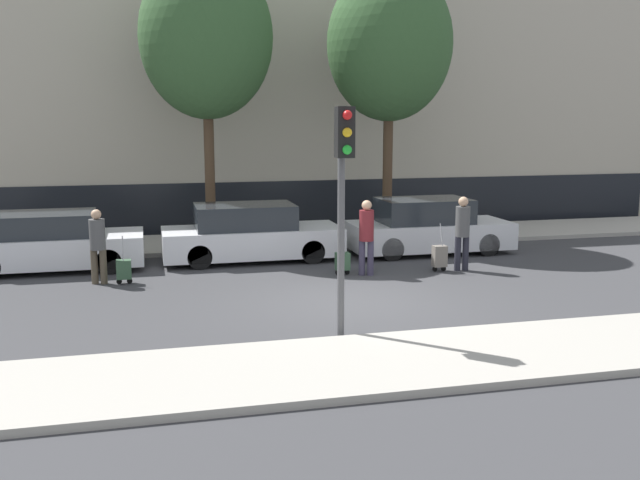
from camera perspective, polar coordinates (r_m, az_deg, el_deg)
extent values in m
plane|color=#38383A|center=(14.34, 2.51, -4.91)|extent=(80.00, 80.00, 0.00)
cube|color=#A39E93|center=(10.93, 8.12, -9.45)|extent=(28.00, 2.50, 0.12)
cube|color=#A39E93|center=(20.99, -2.87, 0.00)|extent=(28.00, 3.00, 0.12)
cube|color=#B7AD99|center=(24.24, -4.64, 12.60)|extent=(28.00, 2.80, 9.64)
cube|color=black|center=(23.00, -3.93, 2.72)|extent=(27.44, 0.06, 1.60)
cube|color=silver|center=(18.30, -20.58, -0.72)|extent=(4.24, 1.85, 0.70)
cube|color=#23282D|center=(18.22, -21.23, 1.19)|extent=(2.33, 1.63, 0.55)
cylinder|color=black|center=(17.40, -16.55, -1.66)|extent=(0.60, 0.18, 0.60)
cylinder|color=black|center=(19.04, -16.34, -0.68)|extent=(0.60, 0.18, 0.60)
cylinder|color=black|center=(19.35, -24.13, -0.99)|extent=(0.60, 0.18, 0.60)
cube|color=silver|center=(18.36, -5.44, -0.09)|extent=(4.53, 1.81, 0.70)
cube|color=#23282D|center=(18.23, -6.04, 1.90)|extent=(2.49, 1.59, 0.61)
cylinder|color=black|center=(17.87, -0.59, -0.95)|extent=(0.60, 0.18, 0.60)
cylinder|color=black|center=(19.43, -1.69, -0.08)|extent=(0.60, 0.18, 0.60)
cylinder|color=black|center=(17.45, -9.60, -1.36)|extent=(0.60, 0.18, 0.60)
cylinder|color=black|center=(19.04, -9.98, -0.43)|extent=(0.60, 0.18, 0.60)
cube|color=silver|center=(19.50, 8.72, 0.42)|extent=(4.34, 1.79, 0.70)
cube|color=#23282D|center=(19.34, 8.30, 2.36)|extent=(2.39, 1.58, 0.64)
cylinder|color=black|center=(19.38, 13.30, -0.37)|extent=(0.60, 0.18, 0.60)
cylinder|color=black|center=(20.80, 11.29, 0.40)|extent=(0.60, 0.18, 0.60)
cylinder|color=black|center=(18.32, 5.78, -0.74)|extent=(0.60, 0.18, 0.60)
cylinder|color=black|center=(19.81, 4.22, 0.10)|extent=(0.60, 0.18, 0.60)
cylinder|color=#4C4233|center=(16.41, -16.94, -2.06)|extent=(0.15, 0.15, 0.77)
cylinder|color=#4C4233|center=(16.47, -17.60, -2.05)|extent=(0.15, 0.15, 0.77)
cylinder|color=#4C4C4C|center=(16.31, -17.40, 0.43)|extent=(0.34, 0.34, 0.67)
sphere|color=tan|center=(16.25, -17.48, 1.97)|extent=(0.22, 0.22, 0.22)
cube|color=#335138|center=(16.29, -15.42, -2.28)|extent=(0.32, 0.24, 0.42)
cylinder|color=black|center=(16.35, -15.77, -3.22)|extent=(0.12, 0.03, 0.12)
cylinder|color=black|center=(16.34, -14.99, -3.18)|extent=(0.12, 0.03, 0.12)
cylinder|color=gray|center=(16.12, -15.51, -0.65)|extent=(0.02, 0.19, 0.53)
cylinder|color=#383347|center=(16.59, 3.37, -1.44)|extent=(0.15, 0.15, 0.82)
cylinder|color=#383347|center=(16.58, 4.06, -1.45)|extent=(0.15, 0.15, 0.82)
cylinder|color=maroon|center=(16.45, 3.74, 1.17)|extent=(0.34, 0.34, 0.71)
sphere|color=tan|center=(16.39, 3.76, 2.79)|extent=(0.23, 0.23, 0.23)
cube|color=#335138|center=(16.62, 1.81, -1.71)|extent=(0.32, 0.24, 0.40)
cylinder|color=black|center=(16.65, 1.44, -2.61)|extent=(0.12, 0.03, 0.12)
cylinder|color=black|center=(16.70, 2.18, -2.57)|extent=(0.12, 0.03, 0.12)
cylinder|color=gray|center=(16.46, 1.89, -0.13)|extent=(0.02, 0.19, 0.53)
cylinder|color=#23232D|center=(17.34, 10.95, -1.08)|extent=(0.15, 0.15, 0.83)
cylinder|color=#23232D|center=(17.42, 11.57, -1.06)|extent=(0.15, 0.15, 0.83)
cylinder|color=#4C4C4C|center=(17.25, 11.35, 1.46)|extent=(0.34, 0.34, 0.72)
sphere|color=tan|center=(17.19, 11.40, 3.03)|extent=(0.23, 0.23, 0.23)
cube|color=slate|center=(17.20, 9.54, -1.28)|extent=(0.32, 0.24, 0.50)
cylinder|color=black|center=(17.22, 9.17, -2.31)|extent=(0.12, 0.03, 0.12)
cylinder|color=black|center=(17.31, 9.85, -2.27)|extent=(0.12, 0.03, 0.12)
cylinder|color=gray|center=(17.04, 9.69, 0.41)|extent=(0.02, 0.19, 0.53)
cylinder|color=#515154|center=(11.60, 1.70, 1.18)|extent=(0.12, 0.12, 3.81)
cube|color=black|center=(11.30, 1.98, 8.61)|extent=(0.28, 0.24, 0.80)
sphere|color=red|center=(11.15, 2.20, 9.97)|extent=(0.15, 0.15, 0.15)
sphere|color=gold|center=(11.15, 2.20, 8.60)|extent=(0.15, 0.15, 0.15)
sphere|color=green|center=(11.16, 2.19, 7.23)|extent=(0.15, 0.15, 0.15)
torus|color=black|center=(22.24, 6.97, 1.59)|extent=(0.72, 0.06, 0.72)
torus|color=black|center=(21.89, 4.40, 1.50)|extent=(0.72, 0.06, 0.72)
cylinder|color=navy|center=(22.03, 5.70, 2.06)|extent=(1.00, 0.05, 0.05)
cylinder|color=navy|center=(21.94, 5.25, 2.56)|extent=(0.04, 0.04, 0.40)
cylinder|color=#4C3826|center=(20.10, -8.81, 5.37)|extent=(0.28, 0.28, 4.00)
ellipsoid|color=#33562D|center=(20.15, -9.09, 15.76)|extent=(3.60, 3.60, 4.39)
cylinder|color=#4C3826|center=(20.80, 5.42, 5.50)|extent=(0.28, 0.28, 3.93)
ellipsoid|color=#33562D|center=(20.84, 5.59, 15.37)|extent=(3.53, 3.53, 4.32)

